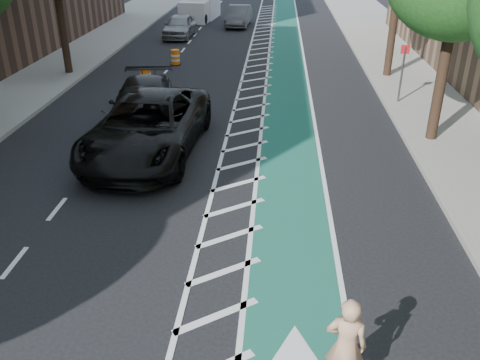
# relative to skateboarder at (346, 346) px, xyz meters

# --- Properties ---
(ground) EXTENTS (120.00, 120.00, 0.00)m
(ground) POSITION_rel_skateboarder_xyz_m (-3.70, 3.00, -0.99)
(ground) COLOR black
(ground) RESTS_ON ground
(bike_lane) EXTENTS (2.00, 90.00, 0.01)m
(bike_lane) POSITION_rel_skateboarder_xyz_m (-0.70, 13.00, -0.98)
(bike_lane) COLOR #1C6258
(bike_lane) RESTS_ON ground
(buffer_strip) EXTENTS (1.40, 90.00, 0.01)m
(buffer_strip) POSITION_rel_skateboarder_xyz_m (-2.20, 13.00, -0.98)
(buffer_strip) COLOR silver
(buffer_strip) RESTS_ON ground
(sidewalk_right) EXTENTS (5.00, 90.00, 0.15)m
(sidewalk_right) POSITION_rel_skateboarder_xyz_m (5.80, 13.00, -0.91)
(sidewalk_right) COLOR gray
(sidewalk_right) RESTS_ON ground
(curb_right) EXTENTS (0.12, 90.00, 0.16)m
(curb_right) POSITION_rel_skateboarder_xyz_m (3.35, 13.00, -0.91)
(curb_right) COLOR gray
(curb_right) RESTS_ON ground
(curb_left) EXTENTS (0.12, 90.00, 0.16)m
(curb_left) POSITION_rel_skateboarder_xyz_m (-10.75, 13.00, -0.91)
(curb_left) COLOR gray
(curb_left) RESTS_ON ground
(sign_post) EXTENTS (0.35, 0.08, 2.47)m
(sign_post) POSITION_rel_skateboarder_xyz_m (3.90, 15.00, 0.36)
(sign_post) COLOR #4C4C4C
(sign_post) RESTS_ON ground
(skateboarder) EXTENTS (0.71, 0.53, 1.76)m
(skateboarder) POSITION_rel_skateboarder_xyz_m (0.00, 0.00, 0.00)
(skateboarder) COLOR tan
(skateboarder) RESTS_ON skateboard
(suv_near) EXTENTS (3.48, 6.94, 1.89)m
(suv_near) POSITION_rel_skateboarder_xyz_m (-5.31, 9.25, -0.04)
(suv_near) COLOR black
(suv_near) RESTS_ON ground
(suv_far) EXTENTS (2.98, 5.80, 1.61)m
(suv_far) POSITION_rel_skateboarder_xyz_m (-6.10, 11.80, -0.18)
(suv_far) COLOR black
(suv_far) RESTS_ON ground
(car_silver) EXTENTS (1.89, 4.39, 1.47)m
(car_silver) POSITION_rel_skateboarder_xyz_m (-7.77, 28.54, -0.25)
(car_silver) COLOR gray
(car_silver) RESTS_ON ground
(car_grey) EXTENTS (1.80, 4.48, 1.45)m
(car_grey) POSITION_rel_skateboarder_xyz_m (-4.17, 33.04, -0.26)
(car_grey) COLOR #535358
(car_grey) RESTS_ON ground
(box_truck) EXTENTS (2.74, 5.18, 2.07)m
(box_truck) POSITION_rel_skateboarder_xyz_m (-7.48, 36.00, -0.03)
(box_truck) COLOR white
(box_truck) RESTS_ON ground
(barrel_a) EXTENTS (0.69, 0.69, 0.94)m
(barrel_a) POSITION_rel_skateboarder_xyz_m (-5.90, 12.00, -0.54)
(barrel_a) COLOR #E7450C
(barrel_a) RESTS_ON ground
(barrel_b) EXTENTS (0.62, 0.62, 0.85)m
(barrel_b) POSITION_rel_skateboarder_xyz_m (-7.30, 17.00, -0.59)
(barrel_b) COLOR orange
(barrel_b) RESTS_ON ground
(barrel_c) EXTENTS (0.59, 0.59, 0.80)m
(barrel_c) POSITION_rel_skateboarder_xyz_m (-6.67, 21.06, -0.61)
(barrel_c) COLOR orange
(barrel_c) RESTS_ON ground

